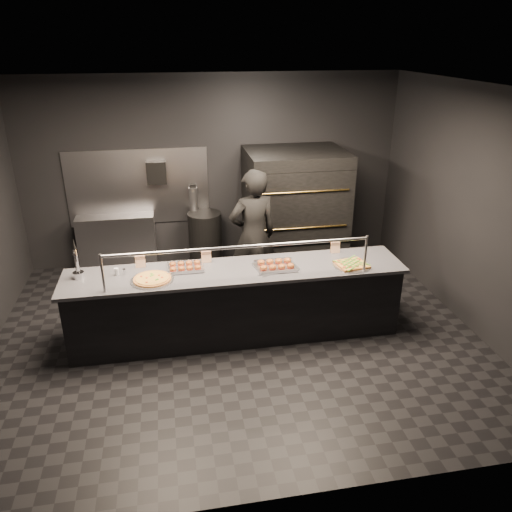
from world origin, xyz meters
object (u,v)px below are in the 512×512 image
object	(u,v)px
fire_extinguisher	(193,200)
beer_tap	(77,267)
slider_tray_b	(276,265)
trash_bin	(205,240)
worker	(253,236)
service_counter	(237,303)
slider_tray_a	(185,267)
pizza_oven	(294,210)
square_pizza	(352,265)
towel_dispenser	(156,172)
round_pizza	(152,279)
prep_shelf	(118,243)

from	to	relation	value
fire_extinguisher	beer_tap	size ratio (longest dim) A/B	1.03
beer_tap	slider_tray_b	bearing A→B (deg)	-3.25
trash_bin	worker	distance (m)	1.42
service_counter	trash_bin	bearing A→B (deg)	95.21
service_counter	beer_tap	world-z (taller)	beer_tap
beer_tap	service_counter	bearing A→B (deg)	-3.31
beer_tap	worker	xyz separation A→B (m)	(2.21, 0.89, -0.12)
slider_tray_a	trash_bin	distance (m)	2.16
service_counter	pizza_oven	world-z (taller)	pizza_oven
slider_tray_a	square_pizza	size ratio (longest dim) A/B	0.96
slider_tray_b	worker	xyz separation A→B (m)	(-0.10, 1.02, -0.01)
pizza_oven	trash_bin	xyz separation A→B (m)	(-1.40, 0.29, -0.52)
fire_extinguisher	worker	distance (m)	1.59
pizza_oven	worker	size ratio (longest dim) A/B	1.01
pizza_oven	towel_dispenser	bearing A→B (deg)	166.86
fire_extinguisher	slider_tray_a	distance (m)	2.28
pizza_oven	round_pizza	world-z (taller)	pizza_oven
prep_shelf	worker	bearing A→B (deg)	-33.81
fire_extinguisher	slider_tray_b	world-z (taller)	fire_extinguisher
prep_shelf	pizza_oven	bearing A→B (deg)	-8.54
towel_dispenser	fire_extinguisher	xyz separation A→B (m)	(0.55, 0.01, -0.49)
prep_shelf	beer_tap	size ratio (longest dim) A/B	2.45
prep_shelf	worker	size ratio (longest dim) A/B	0.64
service_counter	trash_bin	xyz separation A→B (m)	(-0.20, 2.19, -0.01)
prep_shelf	towel_dispenser	distance (m)	1.31
beer_tap	worker	size ratio (longest dim) A/B	0.26
round_pizza	slider_tray_a	distance (m)	0.46
round_pizza	square_pizza	bearing A→B (deg)	-0.92
square_pizza	trash_bin	size ratio (longest dim) A/B	0.50
service_counter	prep_shelf	bearing A→B (deg)	124.59
fire_extinguisher	worker	xyz separation A→B (m)	(0.73, -1.41, -0.12)
fire_extinguisher	slider_tray_a	size ratio (longest dim) A/B	1.17
pizza_oven	beer_tap	size ratio (longest dim) A/B	3.90
slider_tray_a	trash_bin	size ratio (longest dim) A/B	0.48
slider_tray_b	worker	world-z (taller)	worker
beer_tap	pizza_oven	bearing A→B (deg)	30.65
towel_dispenser	slider_tray_a	world-z (taller)	towel_dispenser
fire_extinguisher	towel_dispenser	bearing A→B (deg)	-178.96
service_counter	slider_tray_b	bearing A→B (deg)	-2.99
beer_tap	slider_tray_a	world-z (taller)	beer_tap
square_pizza	service_counter	bearing A→B (deg)	173.91
towel_dispenser	beer_tap	xyz separation A→B (m)	(-0.93, -2.28, -0.49)
towel_dispenser	worker	world-z (taller)	worker
round_pizza	square_pizza	distance (m)	2.39
service_counter	square_pizza	distance (m)	1.49
slider_tray_b	worker	bearing A→B (deg)	95.65
slider_tray_b	trash_bin	size ratio (longest dim) A/B	0.60
beer_tap	round_pizza	distance (m)	0.88
pizza_oven	worker	distance (m)	1.22
round_pizza	pizza_oven	bearing A→B (deg)	42.57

